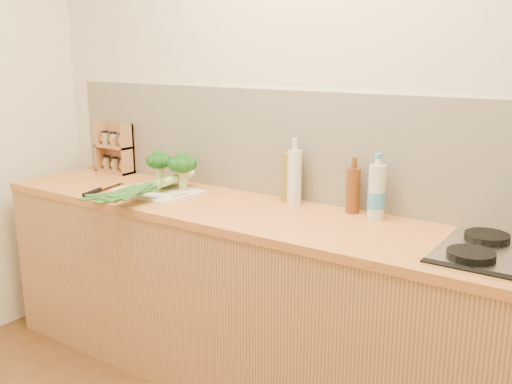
% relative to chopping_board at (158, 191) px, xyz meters
% --- Properties ---
extents(room_shell, '(3.50, 3.50, 3.50)m').
position_rel_chopping_board_xyz_m(room_shell, '(0.75, 0.29, 0.26)').
color(room_shell, beige).
rests_on(room_shell, ground).
extents(counter, '(3.20, 0.62, 0.90)m').
position_rel_chopping_board_xyz_m(counter, '(0.75, 0.00, -0.46)').
color(counter, tan).
rests_on(counter, ground).
extents(chopping_board, '(0.45, 0.35, 0.01)m').
position_rel_chopping_board_xyz_m(chopping_board, '(0.00, 0.00, 0.00)').
color(chopping_board, beige).
rests_on(chopping_board, counter).
extents(broccoli_left, '(0.14, 0.14, 0.19)m').
position_rel_chopping_board_xyz_m(broccoli_left, '(-0.08, 0.10, 0.14)').
color(broccoli_left, '#9AB067').
rests_on(broccoli_left, chopping_board).
extents(broccoli_right, '(0.15, 0.16, 0.20)m').
position_rel_chopping_board_xyz_m(broccoli_right, '(0.09, 0.09, 0.14)').
color(broccoli_right, '#9AB067').
rests_on(broccoli_right, chopping_board).
extents(leek_front, '(0.17, 0.64, 0.04)m').
position_rel_chopping_board_xyz_m(leek_front, '(-0.03, -0.04, 0.03)').
color(leek_front, white).
rests_on(leek_front, chopping_board).
extents(leek_mid, '(0.12, 0.67, 0.04)m').
position_rel_chopping_board_xyz_m(leek_mid, '(0.03, -0.06, 0.05)').
color(leek_mid, white).
rests_on(leek_mid, chopping_board).
extents(leek_back, '(0.15, 0.69, 0.04)m').
position_rel_chopping_board_xyz_m(leek_back, '(0.08, -0.04, 0.07)').
color(leek_back, white).
rests_on(leek_back, chopping_board).
extents(chefs_knife, '(0.10, 0.34, 0.02)m').
position_rel_chopping_board_xyz_m(chefs_knife, '(-0.26, -0.18, 0.00)').
color(chefs_knife, silver).
rests_on(chefs_knife, counter).
extents(spice_rack, '(0.25, 0.10, 0.30)m').
position_rel_chopping_board_xyz_m(spice_rack, '(-0.58, 0.24, 0.12)').
color(spice_rack, '#B2774C').
rests_on(spice_rack, counter).
extents(oil_tin, '(0.08, 0.05, 0.27)m').
position_rel_chopping_board_xyz_m(oil_tin, '(0.67, 0.23, 0.12)').
color(oil_tin, olive).
rests_on(oil_tin, counter).
extents(glass_bottle, '(0.07, 0.07, 0.33)m').
position_rel_chopping_board_xyz_m(glass_bottle, '(0.71, 0.20, 0.13)').
color(glass_bottle, silver).
rests_on(glass_bottle, counter).
extents(amber_bottle, '(0.06, 0.06, 0.26)m').
position_rel_chopping_board_xyz_m(amber_bottle, '(1.01, 0.22, 0.10)').
color(amber_bottle, '#633212').
rests_on(amber_bottle, counter).
extents(water_bottle, '(0.08, 0.08, 0.27)m').
position_rel_chopping_board_xyz_m(water_bottle, '(1.13, 0.19, 0.11)').
color(water_bottle, silver).
rests_on(water_bottle, counter).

